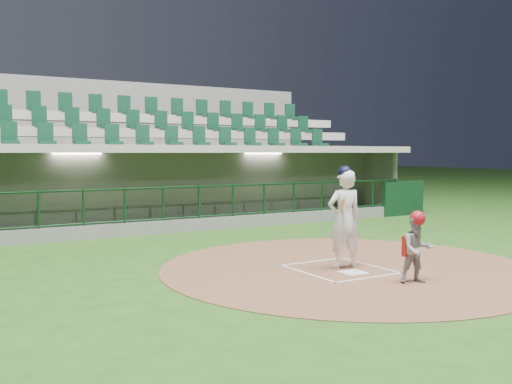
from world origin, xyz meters
TOP-DOWN VIEW (x-y plane):
  - ground at (0.00, 0.00)m, footprint 120.00×120.00m
  - dirt_circle at (0.30, -0.20)m, footprint 7.20×7.20m
  - home_plate at (0.00, -0.70)m, footprint 0.43×0.43m
  - batter_box_chalk at (0.00, -0.30)m, footprint 1.55×1.80m
  - dugout_structure at (0.03, 7.81)m, footprint 16.40×3.70m
  - seating_deck at (0.00, 10.91)m, footprint 17.00×6.72m
  - batter at (0.16, -0.23)m, footprint 0.92×0.93m
  - catcher at (0.43, -1.82)m, footprint 0.68×0.61m

SIDE VIEW (x-z plane):
  - ground at x=0.00m, z-range 0.00..0.00m
  - dirt_circle at x=0.30m, z-range 0.00..0.01m
  - batter_box_chalk at x=0.00m, z-range 0.01..0.02m
  - home_plate at x=0.00m, z-range 0.01..0.03m
  - catcher at x=0.43m, z-range 0.00..1.23m
  - dugout_structure at x=0.03m, z-range -0.54..2.46m
  - batter at x=0.16m, z-range 0.01..1.95m
  - seating_deck at x=0.00m, z-range -1.15..4.00m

